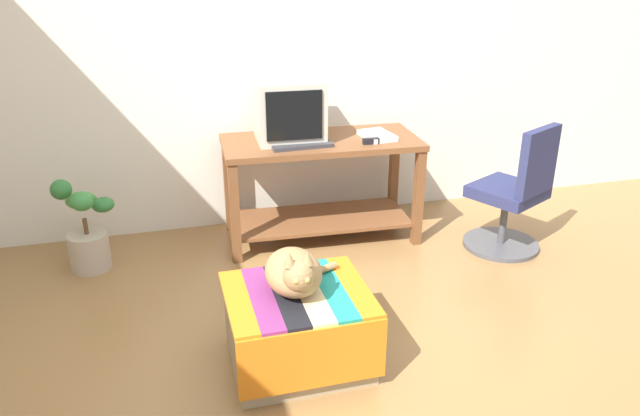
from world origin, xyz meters
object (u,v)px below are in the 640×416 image
(desk, at_px, (321,172))
(cat, at_px, (295,272))
(ottoman_with_blanket, at_px, (298,328))
(keyboard, at_px, (302,145))
(tv_monitor, at_px, (289,111))
(potted_plant, at_px, (87,234))
(book, at_px, (377,135))
(office_chair, at_px, (514,197))
(stapler, at_px, (371,141))

(desk, relative_size, cat, 3.36)
(ottoman_with_blanket, bearing_deg, keyboard, 75.30)
(tv_monitor, bearing_deg, potted_plant, -172.16)
(potted_plant, bearing_deg, desk, 2.37)
(ottoman_with_blanket, distance_m, potted_plant, 1.71)
(desk, relative_size, book, 5.08)
(office_chair, bearing_deg, tv_monitor, -50.11)
(tv_monitor, distance_m, ottoman_with_blanket, 1.64)
(book, distance_m, ottoman_with_blanket, 1.68)
(tv_monitor, distance_m, potted_plant, 1.53)
(book, bearing_deg, cat, -131.21)
(potted_plant, bearing_deg, keyboard, -2.55)
(tv_monitor, relative_size, cat, 1.14)
(book, bearing_deg, tv_monitor, 161.41)
(desk, bearing_deg, cat, -107.40)
(potted_plant, bearing_deg, ottoman_with_blanket, -51.09)
(keyboard, xyz_separation_m, stapler, (0.46, -0.06, 0.01))
(book, distance_m, potted_plant, 2.02)
(book, height_order, ottoman_with_blanket, book)
(keyboard, xyz_separation_m, cat, (-0.34, -1.26, -0.23))
(book, height_order, office_chair, office_chair)
(desk, relative_size, office_chair, 1.53)
(book, xyz_separation_m, office_chair, (0.82, -0.48, -0.36))
(potted_plant, bearing_deg, stapler, -3.67)
(tv_monitor, height_order, potted_plant, tv_monitor)
(tv_monitor, relative_size, office_chair, 0.52)
(ottoman_with_blanket, distance_m, stapler, 1.54)
(potted_plant, xyz_separation_m, office_chair, (2.77, -0.48, 0.14))
(book, distance_m, cat, 1.61)
(book, bearing_deg, stapler, -133.70)
(ottoman_with_blanket, bearing_deg, office_chair, 26.63)
(desk, xyz_separation_m, cat, (-0.51, -1.38, 0.02))
(cat, relative_size, office_chair, 0.46)
(ottoman_with_blanket, xyz_separation_m, stapler, (0.79, 1.21, 0.54))
(tv_monitor, distance_m, office_chair, 1.62)
(ottoman_with_blanket, distance_m, office_chair, 1.91)
(tv_monitor, relative_size, ottoman_with_blanket, 0.67)
(keyboard, xyz_separation_m, office_chair, (1.36, -0.42, -0.35))
(book, relative_size, cat, 0.66)
(desk, height_order, potted_plant, desk)
(tv_monitor, height_order, keyboard, tv_monitor)
(keyboard, distance_m, potted_plant, 1.49)
(tv_monitor, bearing_deg, office_chair, -20.25)
(desk, distance_m, keyboard, 0.32)
(keyboard, height_order, book, book)
(keyboard, bearing_deg, office_chair, -19.19)
(keyboard, height_order, ottoman_with_blanket, keyboard)
(tv_monitor, relative_size, potted_plant, 0.75)
(cat, xyz_separation_m, potted_plant, (-1.06, 1.32, -0.27))
(potted_plant, distance_m, office_chair, 2.81)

